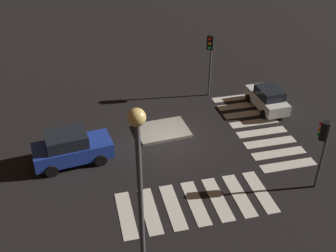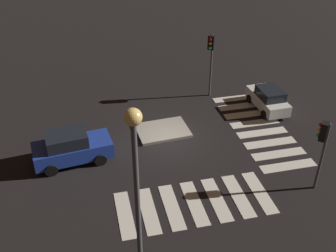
# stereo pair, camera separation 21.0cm
# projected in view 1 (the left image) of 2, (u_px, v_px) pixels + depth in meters

# --- Properties ---
(ground_plane) EXTENTS (80.00, 80.00, 0.00)m
(ground_plane) POSITION_uv_depth(u_px,v_px,m) (168.00, 140.00, 24.72)
(ground_plane) COLOR black
(traffic_island) EXTENTS (3.32, 2.59, 0.18)m
(traffic_island) POSITION_uv_depth(u_px,v_px,m) (162.00, 130.00, 25.44)
(traffic_island) COLOR gray
(traffic_island) RESTS_ON ground
(car_blue) EXTENTS (4.48, 2.44, 1.88)m
(car_blue) POSITION_uv_depth(u_px,v_px,m) (71.00, 148.00, 22.43)
(car_blue) COLOR #1E389E
(car_blue) RESTS_ON ground
(car_white) EXTENTS (1.85, 3.75, 1.61)m
(car_white) POSITION_uv_depth(u_px,v_px,m) (267.00, 98.00, 27.51)
(car_white) COLOR silver
(car_white) RESTS_ON ground
(traffic_light_north) EXTENTS (0.54, 0.53, 4.54)m
(traffic_light_north) POSITION_uv_depth(u_px,v_px,m) (210.00, 51.00, 27.66)
(traffic_light_north) COLOR #47474C
(traffic_light_north) RESTS_ON ground
(traffic_light_east) EXTENTS (0.53, 0.54, 3.88)m
(traffic_light_east) POSITION_uv_depth(u_px,v_px,m) (323.00, 139.00, 19.59)
(traffic_light_east) COLOR #47474C
(traffic_light_east) RESTS_ON ground
(street_lamp) EXTENTS (0.56, 0.56, 8.17)m
(street_lamp) POSITION_uv_depth(u_px,v_px,m) (140.00, 181.00, 12.99)
(street_lamp) COLOR #47474C
(street_lamp) RESTS_ON ground
(crosswalk_near) EXTENTS (7.60, 3.20, 0.02)m
(crosswalk_near) POSITION_uv_depth(u_px,v_px,m) (196.00, 203.00, 20.06)
(crosswalk_near) COLOR silver
(crosswalk_near) RESTS_ON ground
(crosswalk_side) EXTENTS (3.20, 8.75, 0.02)m
(crosswalk_side) POSITION_uv_depth(u_px,v_px,m) (258.00, 127.00, 25.90)
(crosswalk_side) COLOR silver
(crosswalk_side) RESTS_ON ground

